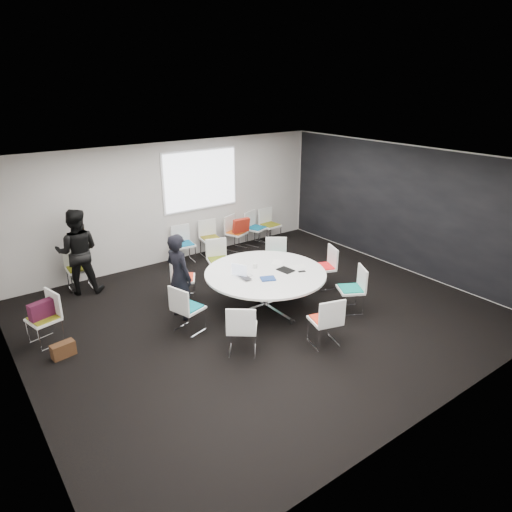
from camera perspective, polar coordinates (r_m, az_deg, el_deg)
room_shell at (r=8.06m, az=1.07°, el=1.66°), size 8.08×7.08×2.88m
conference_table at (r=8.61m, az=1.17°, el=-3.15°), size 2.27×2.27×0.73m
projection_screen at (r=11.11m, az=-6.91°, el=9.41°), size 1.90×0.03×1.35m
chair_ring_a at (r=9.65m, az=8.37°, el=-2.35°), size 0.58×0.59×0.88m
chair_ring_b at (r=10.00m, az=2.52°, el=-1.28°), size 0.64×0.63×0.88m
chair_ring_c at (r=9.94m, az=-4.68°, el=-1.46°), size 0.57×0.56×0.88m
chair_ring_d at (r=9.15m, az=-9.09°, el=-3.76°), size 0.62×0.62×0.88m
chair_ring_e at (r=8.01m, az=-8.46°, el=-7.55°), size 0.56×0.57×0.88m
chair_ring_f at (r=7.35m, az=-1.75°, el=-10.14°), size 0.64×0.64×0.88m
chair_ring_g at (r=7.64m, az=8.60°, el=-9.09°), size 0.57×0.56×0.88m
chair_ring_h at (r=8.76m, az=11.73°, el=-5.12°), size 0.62×0.62×0.88m
chair_back_a at (r=10.98m, az=-8.97°, el=0.59°), size 0.51×0.50×0.88m
chair_back_b at (r=11.31m, az=-5.69°, el=1.37°), size 0.52×0.51×0.88m
chair_back_c at (r=11.68m, az=-2.50°, el=2.10°), size 0.60×0.59×0.88m
chair_back_d at (r=12.02m, az=-0.01°, el=2.70°), size 0.58×0.57×0.88m
chair_back_e at (r=12.29m, az=1.74°, el=3.10°), size 0.49×0.48×0.88m
chair_spare_left at (r=8.35m, az=-24.77°, el=-8.17°), size 0.55×0.55×0.88m
chair_person_back at (r=10.16m, az=-21.20°, el=-2.39°), size 0.48×0.47×0.88m
person_main at (r=8.28m, az=-9.60°, el=-2.56°), size 0.49×0.65×1.61m
person_back at (r=9.80m, az=-21.40°, el=0.52°), size 1.05×0.95×1.76m
laptop at (r=8.31m, az=-1.20°, el=-2.59°), size 0.26×0.37×0.03m
laptop_lid at (r=8.29m, az=-2.13°, el=-1.78°), size 0.16×0.27×0.22m
notebook_black at (r=8.62m, az=3.72°, el=-1.76°), size 0.26×0.32×0.02m
tablet_folio at (r=8.23m, az=1.50°, el=-2.84°), size 0.32×0.29×0.03m
papers_right at (r=8.99m, az=2.72°, el=-0.79°), size 0.36×0.36×0.00m
papers_front at (r=8.81m, az=5.29°, el=-1.33°), size 0.34×0.28×0.00m
cup at (r=8.70m, az=-0.11°, el=-1.25°), size 0.08×0.08×0.09m
phone at (r=8.60m, az=5.75°, el=-1.93°), size 0.16×0.12×0.01m
maroon_bag at (r=8.19m, az=-25.24°, el=-6.10°), size 0.42×0.25×0.28m
brown_bag at (r=7.94m, az=-22.95°, el=-10.75°), size 0.38×0.21×0.24m
red_jacket at (r=11.37m, az=-1.87°, el=3.83°), size 0.45×0.18×0.36m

